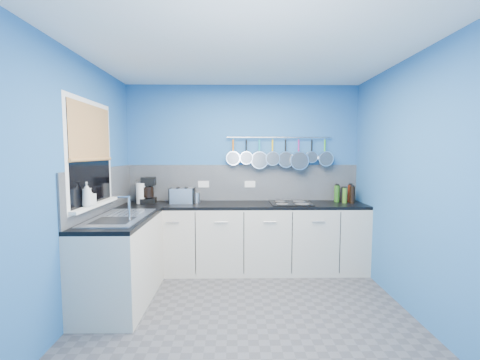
{
  "coord_description": "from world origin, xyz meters",
  "views": [
    {
      "loc": [
        -0.11,
        -2.96,
        1.56
      ],
      "look_at": [
        -0.05,
        0.75,
        1.25
      ],
      "focal_mm": 23.82,
      "sensor_mm": 36.0,
      "label": 1
    }
  ],
  "objects_px": {
    "soap_bottle_a": "(87,194)",
    "paper_towel": "(141,193)",
    "toaster": "(182,196)",
    "hob": "(291,203)",
    "canister": "(197,197)",
    "soap_bottle_b": "(90,197)",
    "coffee_maker": "(148,190)"
  },
  "relations": [
    {
      "from": "soap_bottle_b",
      "to": "hob",
      "type": "bearing_deg",
      "value": 25.63
    },
    {
      "from": "toaster",
      "to": "hob",
      "type": "distance_m",
      "value": 1.44
    },
    {
      "from": "coffee_maker",
      "to": "hob",
      "type": "height_order",
      "value": "coffee_maker"
    },
    {
      "from": "soap_bottle_b",
      "to": "coffee_maker",
      "type": "distance_m",
      "value": 1.16
    },
    {
      "from": "soap_bottle_b",
      "to": "canister",
      "type": "distance_m",
      "value": 1.45
    },
    {
      "from": "soap_bottle_a",
      "to": "paper_towel",
      "type": "bearing_deg",
      "value": 81.36
    },
    {
      "from": "canister",
      "to": "hob",
      "type": "xyz_separation_m",
      "value": [
        1.25,
        -0.09,
        -0.06
      ]
    },
    {
      "from": "soap_bottle_a",
      "to": "hob",
      "type": "distance_m",
      "value": 2.44
    },
    {
      "from": "soap_bottle_a",
      "to": "coffee_maker",
      "type": "height_order",
      "value": "soap_bottle_a"
    },
    {
      "from": "hob",
      "to": "paper_towel",
      "type": "bearing_deg",
      "value": 178.85
    },
    {
      "from": "paper_towel",
      "to": "canister",
      "type": "relative_size",
      "value": 1.93
    },
    {
      "from": "hob",
      "to": "soap_bottle_a",
      "type": "bearing_deg",
      "value": -152.85
    },
    {
      "from": "paper_towel",
      "to": "canister",
      "type": "distance_m",
      "value": 0.73
    },
    {
      "from": "soap_bottle_b",
      "to": "hob",
      "type": "distance_m",
      "value": 2.4
    },
    {
      "from": "toaster",
      "to": "canister",
      "type": "relative_size",
      "value": 2.22
    },
    {
      "from": "hob",
      "to": "soap_bottle_b",
      "type": "bearing_deg",
      "value": -154.37
    },
    {
      "from": "soap_bottle_b",
      "to": "paper_towel",
      "type": "height_order",
      "value": "soap_bottle_b"
    },
    {
      "from": "canister",
      "to": "toaster",
      "type": "bearing_deg",
      "value": -167.34
    },
    {
      "from": "paper_towel",
      "to": "coffee_maker",
      "type": "height_order",
      "value": "coffee_maker"
    },
    {
      "from": "soap_bottle_a",
      "to": "paper_towel",
      "type": "xyz_separation_m",
      "value": [
        0.17,
        1.15,
        -0.13
      ]
    },
    {
      "from": "soap_bottle_b",
      "to": "canister",
      "type": "relative_size",
      "value": 1.23
    },
    {
      "from": "soap_bottle_a",
      "to": "soap_bottle_b",
      "type": "distance_m",
      "value": 0.08
    },
    {
      "from": "paper_towel",
      "to": "soap_bottle_a",
      "type": "bearing_deg",
      "value": -98.64
    },
    {
      "from": "coffee_maker",
      "to": "canister",
      "type": "bearing_deg",
      "value": -6.96
    },
    {
      "from": "paper_towel",
      "to": "toaster",
      "type": "xyz_separation_m",
      "value": [
        0.55,
        0.01,
        -0.03
      ]
    },
    {
      "from": "toaster",
      "to": "hob",
      "type": "bearing_deg",
      "value": -4.37
    },
    {
      "from": "canister",
      "to": "hob",
      "type": "bearing_deg",
      "value": -4.17
    },
    {
      "from": "coffee_maker",
      "to": "paper_towel",
      "type": "bearing_deg",
      "value": -157.35
    },
    {
      "from": "soap_bottle_b",
      "to": "toaster",
      "type": "distance_m",
      "value": 1.31
    },
    {
      "from": "soap_bottle_a",
      "to": "toaster",
      "type": "bearing_deg",
      "value": 58.11
    },
    {
      "from": "coffee_maker",
      "to": "toaster",
      "type": "xyz_separation_m",
      "value": [
        0.46,
        -0.04,
        -0.07
      ]
    },
    {
      "from": "canister",
      "to": "hob",
      "type": "height_order",
      "value": "canister"
    }
  ]
}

